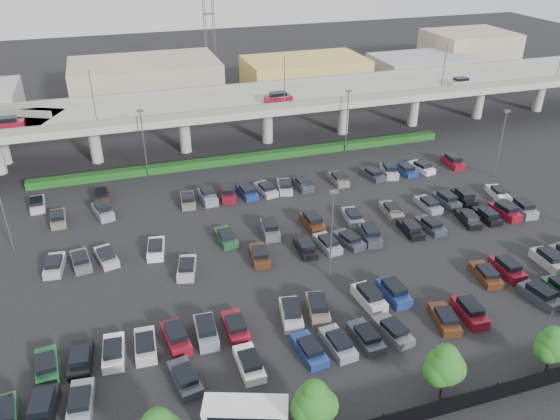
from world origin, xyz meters
The scene contains 10 objects.
ground centered at (0.00, 0.00, 0.00)m, with size 280.00×280.00×0.00m, color black.
overpass centered at (-0.25, 31.96, 6.97)m, with size 150.00×13.00×15.80m.
hedge centered at (0.00, 25.00, 0.55)m, with size 66.00×1.60×1.10m, color #123F15.
fence centered at (-0.05, -28.00, 0.90)m, with size 70.00×0.10×2.00m.
tree_row centered at (0.70, -26.53, 3.52)m, with size 65.07×3.66×5.94m.
shuttle_bus centered at (-13.50, -24.10, 1.13)m, with size 6.82×4.22×2.07m.
parked_cars centered at (2.18, -4.01, 0.63)m, with size 62.97×41.60×1.67m.
light_poles centered at (-4.13, 2.00, 6.24)m, with size 66.90×48.38×10.30m.
distant_buildings centered at (12.38, 61.81, 3.74)m, with size 138.00×24.00×9.00m.
comm_tower centered at (4.00, 74.00, 15.61)m, with size 2.40×2.40×30.00m.
Camera 1 is at (-19.89, -52.47, 34.29)m, focal length 35.00 mm.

